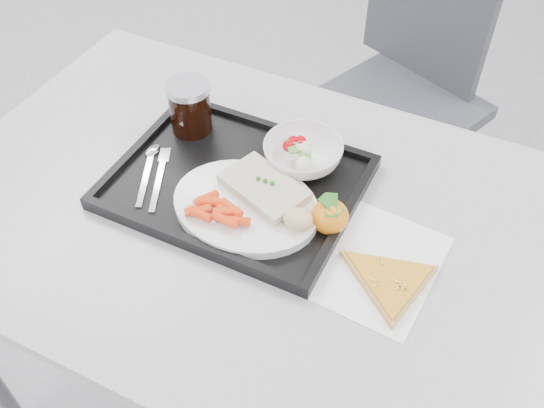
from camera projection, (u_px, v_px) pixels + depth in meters
name	position (u px, v px, depth m)	size (l,w,h in m)	color
table	(253.00, 234.00, 1.15)	(1.20, 0.80, 0.75)	silver
chair	(408.00, 69.00, 1.78)	(0.55, 0.56, 0.93)	#35373D
tray	(236.00, 184.00, 1.14)	(0.45, 0.35, 0.03)	black
dinner_plate	(246.00, 206.00, 1.08)	(0.27, 0.27, 0.02)	white
fish_fillet	(264.00, 188.00, 1.09)	(0.18, 0.14, 0.03)	beige
bread_roll	(298.00, 219.00, 1.03)	(0.06, 0.05, 0.03)	#D3BE82
salad_bowl	(303.00, 154.00, 1.15)	(0.15, 0.15, 0.05)	white
cola_glass	(190.00, 106.00, 1.20)	(0.09, 0.09, 0.11)	black
cutlery	(153.00, 168.00, 1.16)	(0.12, 0.16, 0.01)	silver
napkin	(361.00, 258.00, 1.03)	(0.27, 0.26, 0.00)	white
tangerine	(330.00, 217.00, 1.05)	(0.07, 0.07, 0.07)	#FEAA1B
pizza_slice	(390.00, 281.00, 0.98)	(0.23, 0.23, 0.02)	tan
carrot_pile	(217.00, 210.00, 1.04)	(0.12, 0.07, 0.02)	#F83C10
salad_contents	(300.00, 150.00, 1.14)	(0.08, 0.08, 0.03)	#C3000C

